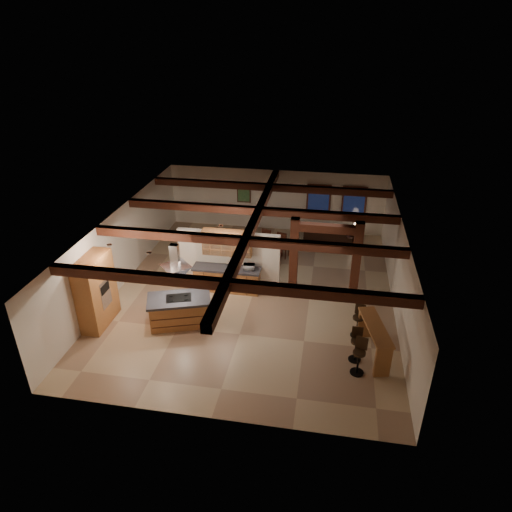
{
  "coord_description": "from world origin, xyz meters",
  "views": [
    {
      "loc": [
        2.54,
        -14.03,
        8.96
      ],
      "look_at": [
        0.02,
        0.5,
        1.31
      ],
      "focal_mm": 32.0,
      "sensor_mm": 36.0,
      "label": 1
    }
  ],
  "objects": [
    {
      "name": "back_counter",
      "position": [
        -1.0,
        0.11,
        0.48
      ],
      "size": [
        2.5,
        0.66,
        0.94
      ],
      "color": "#A86436",
      "rests_on": "ground"
    },
    {
      "name": "recessed_cans",
      "position": [
        -2.53,
        -1.93,
        2.87
      ],
      "size": [
        3.16,
        2.46,
        0.03
      ],
      "color": "silver",
      "rests_on": "room_walls"
    },
    {
      "name": "upper_display_cabinet",
      "position": [
        -1.0,
        0.31,
        1.85
      ],
      "size": [
        1.8,
        0.36,
        0.95
      ],
      "color": "#A86436",
      "rests_on": "partition_wall"
    },
    {
      "name": "framed_art",
      "position": [
        -1.5,
        5.94,
        1.7
      ],
      "size": [
        0.65,
        0.05,
        0.85
      ],
      "color": "#3C180F",
      "rests_on": "room_walls"
    },
    {
      "name": "range_hood",
      "position": [
        -2.05,
        -2.21,
        1.78
      ],
      "size": [
        1.1,
        1.1,
        1.4
      ],
      "color": "silver",
      "rests_on": "room_walls"
    },
    {
      "name": "dining_chairs",
      "position": [
        -0.15,
        2.68,
        0.61
      ],
      "size": [
        2.32,
        2.32,
        1.21
      ],
      "color": "#3C180F",
      "rests_on": "ground"
    },
    {
      "name": "room_walls",
      "position": [
        0.0,
        0.0,
        1.78
      ],
      "size": [
        12.0,
        12.0,
        12.0
      ],
      "color": "silver",
      "rests_on": "ground"
    },
    {
      "name": "partition_wall",
      "position": [
        -1.0,
        0.5,
        1.1
      ],
      "size": [
        3.8,
        0.18,
        2.2
      ],
      "primitive_type": "cube",
      "color": "silver",
      "rests_on": "ground"
    },
    {
      "name": "back_windows",
      "position": [
        2.8,
        5.93,
        1.5
      ],
      "size": [
        2.7,
        0.07,
        1.7
      ],
      "color": "#3C180F",
      "rests_on": "room_walls"
    },
    {
      "name": "timber_posts",
      "position": [
        2.5,
        0.5,
        1.76
      ],
      "size": [
        2.5,
        0.3,
        2.9
      ],
      "color": "#3C180F",
      "rests_on": "ground"
    },
    {
      "name": "sofa",
      "position": [
        2.62,
        5.16,
        0.32
      ],
      "size": [
        2.36,
        1.35,
        0.65
      ],
      "primitive_type": "imported",
      "rotation": [
        0.0,
        0.0,
        2.91
      ],
      "color": "black",
      "rests_on": "ground"
    },
    {
      "name": "dining_table",
      "position": [
        -0.15,
        2.68,
        0.33
      ],
      "size": [
        1.87,
        1.06,
        0.65
      ],
      "primitive_type": "imported",
      "rotation": [
        0.0,
        0.0,
        0.01
      ],
      "color": "#3F180F",
      "rests_on": "ground"
    },
    {
      "name": "side_table",
      "position": [
        3.77,
        5.01,
        0.3
      ],
      "size": [
        0.54,
        0.54,
        0.6
      ],
      "primitive_type": "cube",
      "rotation": [
        0.0,
        0.0,
        0.13
      ],
      "color": "#3C180F",
      "rests_on": "ground"
    },
    {
      "name": "microwave",
      "position": [
        -0.16,
        0.11,
        1.05
      ],
      "size": [
        0.41,
        0.3,
        0.22
      ],
      "primitive_type": "imported",
      "rotation": [
        0.0,
        0.0,
        3.22
      ],
      "color": "#ACACB0",
      "rests_on": "back_counter"
    },
    {
      "name": "bar_counter",
      "position": [
        4.12,
        -2.79,
        0.72
      ],
      "size": [
        0.95,
        2.09,
        1.06
      ],
      "color": "#A86436",
      "rests_on": "ground"
    },
    {
      "name": "bar_stool_a",
      "position": [
        3.68,
        -3.63,
        0.58
      ],
      "size": [
        0.42,
        0.43,
        1.14
      ],
      "color": "black",
      "rests_on": "ground"
    },
    {
      "name": "bar_stool_b",
      "position": [
        3.61,
        -3.07,
        0.55
      ],
      "size": [
        0.38,
        0.38,
        1.07
      ],
      "color": "black",
      "rests_on": "ground"
    },
    {
      "name": "ceiling_beams",
      "position": [
        0.0,
        0.0,
        2.76
      ],
      "size": [
        10.0,
        12.0,
        0.28
      ],
      "color": "#3C180F",
      "rests_on": "room_walls"
    },
    {
      "name": "table_lamp",
      "position": [
        3.77,
        5.01,
        0.86
      ],
      "size": [
        0.31,
        0.31,
        0.37
      ],
      "color": "black",
      "rests_on": "side_table"
    },
    {
      "name": "bar_stool_c",
      "position": [
        3.7,
        -1.87,
        0.56
      ],
      "size": [
        0.4,
        0.41,
        1.1
      ],
      "color": "black",
      "rests_on": "ground"
    },
    {
      "name": "pantry_cabinet",
      "position": [
        -4.67,
        -2.6,
        1.2
      ],
      "size": [
        0.67,
        1.6,
        2.4
      ],
      "color": "#A86436",
      "rests_on": "ground"
    },
    {
      "name": "ground",
      "position": [
        0.0,
        0.0,
        0.0
      ],
      "size": [
        12.0,
        12.0,
        0.0
      ],
      "primitive_type": "plane",
      "color": "tan",
      "rests_on": "ground"
    },
    {
      "name": "kitchen_island",
      "position": [
        -2.05,
        -2.21,
        0.5
      ],
      "size": [
        2.26,
        1.66,
        1.0
      ],
      "color": "#A86436",
      "rests_on": "ground"
    }
  ]
}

